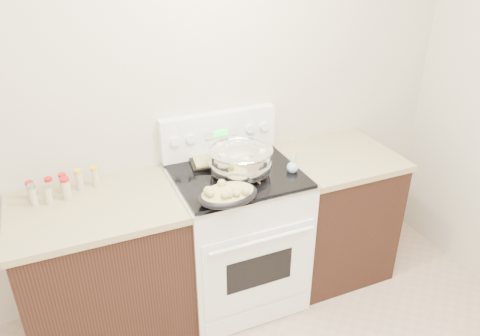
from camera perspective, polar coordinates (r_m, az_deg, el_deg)
room_shell at (r=1.19m, az=10.55°, el=-1.57°), size 4.10×3.60×2.75m
counter_left at (r=2.92m, az=-15.99°, el=-11.93°), size 0.93×0.67×0.92m
counter_right at (r=3.37m, az=11.14°, el=-5.38°), size 0.73×0.67×0.92m
kitchen_range at (r=3.05m, az=-0.41°, el=-8.06°), size 0.78×0.73×1.22m
mixing_bowl at (r=2.74m, az=0.05°, el=0.79°), size 0.41×0.41×0.22m
roasting_pan at (r=2.49m, az=-1.51°, el=-3.19°), size 0.36×0.27×0.12m
baking_sheet at (r=2.96m, az=-2.14°, el=1.45°), size 0.44×0.34×0.06m
wooden_spoon at (r=2.69m, az=0.52°, el=-1.59°), size 0.12×0.24×0.04m
blue_ladle at (r=2.83m, az=6.43°, el=0.26°), size 0.16×0.23×0.09m
spice_jars at (r=2.77m, az=-21.10°, el=-2.10°), size 0.39×0.15×0.13m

